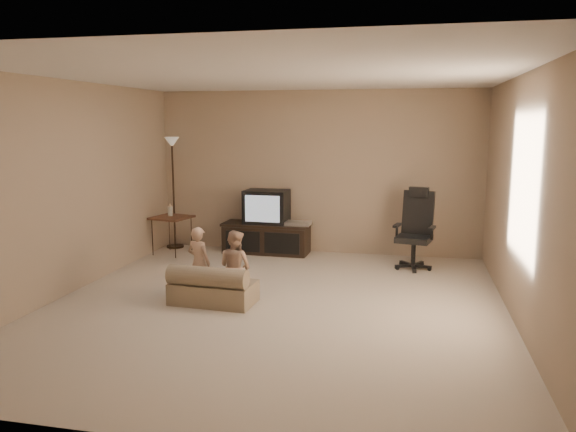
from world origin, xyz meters
name	(u,v)px	position (x,y,z in m)	size (l,w,h in m)	color
floor	(275,306)	(0.00, 0.00, 0.00)	(5.50, 5.50, 0.00)	beige
room_shell	(274,169)	(0.00, 0.00, 1.52)	(5.50, 5.50, 5.50)	silver
tv_stand	(267,227)	(-0.74, 2.49, 0.41)	(1.39, 0.54, 0.99)	black
office_chair	(415,239)	(1.51, 2.04, 0.40)	(0.62, 0.64, 1.13)	black
side_table	(171,218)	(-2.15, 2.11, 0.57)	(0.63, 0.63, 0.79)	brown
floor_lamp	(173,167)	(-2.30, 2.55, 1.30)	(0.28, 0.28, 1.78)	#2F2015
child_sofa	(212,288)	(-0.71, -0.07, 0.18)	(0.96, 0.58, 0.45)	gray
toddler_left	(199,263)	(-0.93, 0.11, 0.42)	(0.30, 0.22, 0.84)	tan
toddler_right	(235,267)	(-0.47, 0.04, 0.42)	(0.40, 0.22, 0.83)	tan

